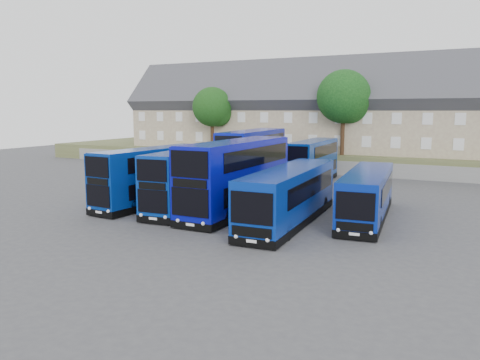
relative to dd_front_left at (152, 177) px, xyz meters
name	(u,v)px	position (x,y,z in m)	size (l,w,h in m)	color
ground	(208,219)	(6.04, -2.24, -2.02)	(120.00, 120.00, 0.00)	#404045
retaining_wall	(320,167)	(6.04, 21.76, -1.27)	(70.00, 0.40, 1.50)	slate
earth_bank	(343,156)	(6.04, 31.76, -1.02)	(80.00, 20.00, 2.00)	brown
terrace_row	(388,112)	(12.04, 27.76, 4.58)	(66.00, 10.40, 11.20)	gray
dd_front_left	(152,177)	(0.00, 0.00, 0.00)	(3.16, 10.50, 4.11)	navy
dd_front_mid	(192,180)	(3.41, 0.10, 0.01)	(3.20, 10.53, 4.12)	#083197
dd_front_right	(237,177)	(6.61, 0.69, 0.34)	(2.80, 12.08, 4.80)	#080DA3
dd_rear_left	(253,157)	(1.80, 13.61, 0.39)	(3.88, 12.51, 4.90)	#0814A4
dd_rear_right	(313,163)	(7.46, 14.72, -0.04)	(2.62, 10.19, 4.02)	navy
coach_east_a	(290,196)	(10.94, -0.74, -0.37)	(3.11, 12.37, 3.35)	#082D9D
coach_east_b	(367,196)	(15.00, 2.34, -0.52)	(3.34, 11.37, 3.06)	#08259B
tree_west	(214,108)	(-7.81, 22.86, 5.03)	(4.80, 4.80, 7.65)	#382314
tree_mid	(345,99)	(8.19, 23.36, 6.05)	(5.76, 5.76, 9.18)	#382314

